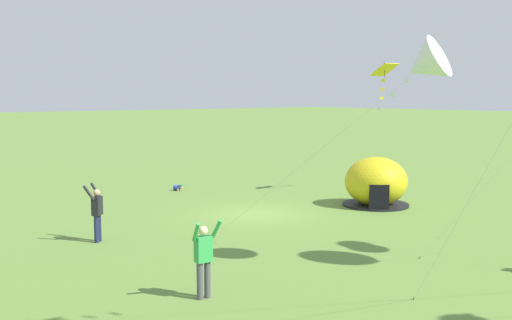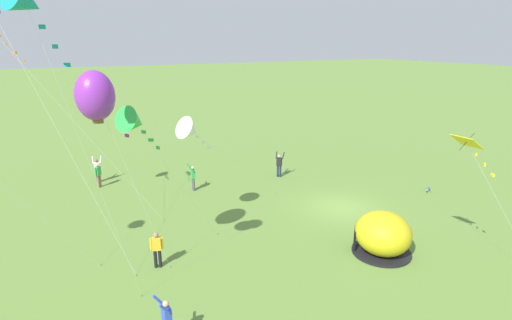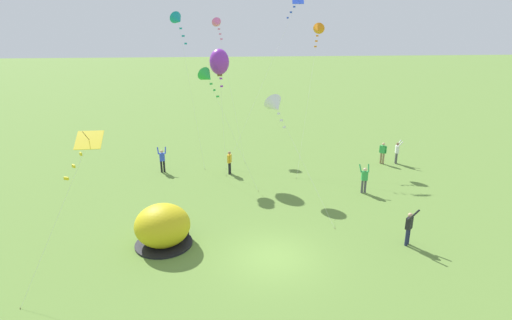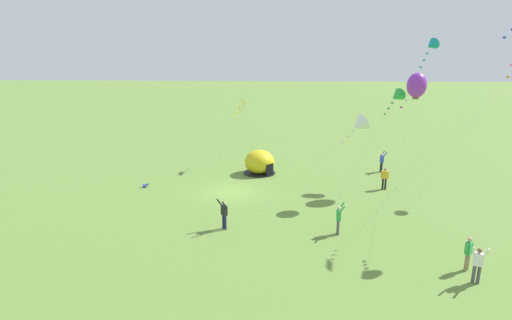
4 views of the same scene
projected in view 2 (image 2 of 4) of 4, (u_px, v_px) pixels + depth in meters
name	position (u px, v px, depth m)	size (l,w,h in m)	color
ground_plane	(341.00, 208.00, 24.53)	(300.00, 300.00, 0.00)	olive
popup_tent	(383.00, 234.00, 19.06)	(2.81, 2.81, 2.10)	gold
toddler_crawling	(428.00, 189.00, 27.03)	(0.40, 0.55, 0.32)	blue
person_near_tent	(98.00, 174.00, 27.71)	(0.45, 0.44, 1.72)	#8C7251
person_center_field	(279.00, 164.00, 29.81)	(0.71, 0.69, 1.89)	#1E2347
person_arms_raised	(167.00, 320.00, 13.24)	(0.68, 0.51, 1.89)	black
person_strolling	(97.00, 169.00, 28.70)	(0.58, 0.70, 1.89)	#4C4C51
person_flying_kite	(193.00, 177.00, 27.09)	(0.68, 0.49, 1.89)	#4C4C51
person_with_toddler	(157.00, 248.00, 17.85)	(0.35, 0.56, 1.72)	black
kite_yellow	(470.00, 146.00, 16.37)	(3.10, 3.08, 6.29)	silver
kite_teal	(26.00, 2.00, 10.50)	(2.26, 3.21, 11.44)	silver
kite_white	(190.00, 130.00, 20.23)	(3.04, 7.36, 6.25)	silver
kite_green	(134.00, 122.00, 14.58)	(3.85, 5.16, 7.67)	silver
kite_purple	(95.00, 96.00, 14.57)	(1.42, 3.08, 8.87)	silver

